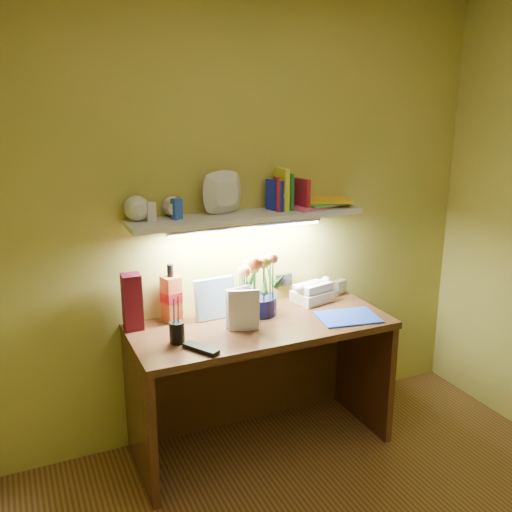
{
  "coord_description": "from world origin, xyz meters",
  "views": [
    {
      "loc": [
        -1.19,
        -1.38,
        1.93
      ],
      "look_at": [
        0.04,
        1.35,
        1.08
      ],
      "focal_mm": 40.0,
      "sensor_mm": 36.0,
      "label": 1
    }
  ],
  "objects_px": {
    "desk": "(261,386)",
    "telephone": "(313,291)",
    "flower_bouquet": "(259,283)",
    "desk_clock": "(339,287)",
    "whisky_bottle": "(171,293)"
  },
  "relations": [
    {
      "from": "desk_clock",
      "to": "flower_bouquet",
      "type": "bearing_deg",
      "value": 167.38
    },
    {
      "from": "desk",
      "to": "flower_bouquet",
      "type": "height_order",
      "value": "flower_bouquet"
    },
    {
      "from": "telephone",
      "to": "desk",
      "type": "bearing_deg",
      "value": -170.41
    },
    {
      "from": "desk",
      "to": "desk_clock",
      "type": "xyz_separation_m",
      "value": [
        0.63,
        0.22,
        0.42
      ]
    },
    {
      "from": "telephone",
      "to": "flower_bouquet",
      "type": "bearing_deg",
      "value": 173.28
    },
    {
      "from": "desk",
      "to": "telephone",
      "type": "bearing_deg",
      "value": 23.31
    },
    {
      "from": "flower_bouquet",
      "to": "telephone",
      "type": "bearing_deg",
      "value": 7.0
    },
    {
      "from": "telephone",
      "to": "whisky_bottle",
      "type": "height_order",
      "value": "whisky_bottle"
    },
    {
      "from": "telephone",
      "to": "desk_clock",
      "type": "distance_m",
      "value": 0.22
    },
    {
      "from": "flower_bouquet",
      "to": "desk_clock",
      "type": "bearing_deg",
      "value": 8.62
    },
    {
      "from": "flower_bouquet",
      "to": "whisky_bottle",
      "type": "relative_size",
      "value": 1.12
    },
    {
      "from": "desk",
      "to": "whisky_bottle",
      "type": "xyz_separation_m",
      "value": [
        -0.43,
        0.23,
        0.53
      ]
    },
    {
      "from": "desk",
      "to": "desk_clock",
      "type": "height_order",
      "value": "desk_clock"
    },
    {
      "from": "flower_bouquet",
      "to": "whisky_bottle",
      "type": "height_order",
      "value": "flower_bouquet"
    },
    {
      "from": "desk_clock",
      "to": "whisky_bottle",
      "type": "xyz_separation_m",
      "value": [
        -1.06,
        0.01,
        0.12
      ]
    }
  ]
}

